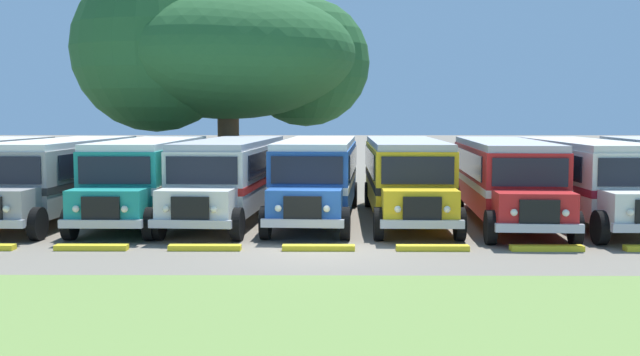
% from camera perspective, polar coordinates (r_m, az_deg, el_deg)
% --- Properties ---
extents(ground_plane, '(220.00, 220.00, 0.00)m').
position_cam_1_polar(ground_plane, '(21.40, -0.11, -5.33)').
color(ground_plane, slate).
extents(foreground_grass_strip, '(80.00, 10.22, 0.01)m').
position_cam_1_polar(foreground_grass_strip, '(13.10, -0.49, -11.91)').
color(foreground_grass_strip, olive).
rests_on(foreground_grass_strip, ground_plane).
extents(parked_bus_slot_1, '(3.21, 10.92, 2.82)m').
position_cam_1_polar(parked_bus_slot_1, '(29.15, -18.52, 0.26)').
color(parked_bus_slot_1, '#9E9993').
rests_on(parked_bus_slot_1, ground_plane).
extents(parked_bus_slot_2, '(2.84, 10.86, 2.82)m').
position_cam_1_polar(parked_bus_slot_2, '(28.29, -12.51, 0.27)').
color(parked_bus_slot_2, teal).
rests_on(parked_bus_slot_2, ground_plane).
extents(parked_bus_slot_3, '(3.44, 10.96, 2.82)m').
position_cam_1_polar(parked_bus_slot_3, '(27.75, -6.61, 0.26)').
color(parked_bus_slot_3, silver).
rests_on(parked_bus_slot_3, ground_plane).
extents(parked_bus_slot_4, '(3.27, 10.93, 2.82)m').
position_cam_1_polar(parked_bus_slot_4, '(27.71, -0.18, 0.29)').
color(parked_bus_slot_4, '#23519E').
rests_on(parked_bus_slot_4, ground_plane).
extents(parked_bus_slot_5, '(2.84, 10.86, 2.82)m').
position_cam_1_polar(parked_bus_slot_5, '(27.74, 6.35, 0.26)').
color(parked_bus_slot_5, yellow).
rests_on(parked_bus_slot_5, ground_plane).
extents(parked_bus_slot_6, '(3.25, 10.92, 2.82)m').
position_cam_1_polar(parked_bus_slot_6, '(27.57, 13.54, 0.13)').
color(parked_bus_slot_6, red).
rests_on(parked_bus_slot_6, ground_plane).
extents(parked_bus_slot_7, '(2.75, 10.85, 2.82)m').
position_cam_1_polar(parked_bus_slot_7, '(28.38, 19.03, 0.13)').
color(parked_bus_slot_7, silver).
rests_on(parked_bus_slot_7, ground_plane).
extents(curb_wheelstop_2, '(2.00, 0.36, 0.15)m').
position_cam_1_polar(curb_wheelstop_2, '(22.24, -16.58, -4.95)').
color(curb_wheelstop_2, yellow).
rests_on(curb_wheelstop_2, ground_plane).
extents(curb_wheelstop_3, '(2.00, 0.36, 0.15)m').
position_cam_1_polar(curb_wheelstop_3, '(21.53, -8.53, -5.12)').
color(curb_wheelstop_3, yellow).
rests_on(curb_wheelstop_3, ground_plane).
extents(curb_wheelstop_4, '(2.00, 0.36, 0.15)m').
position_cam_1_polar(curb_wheelstop_4, '(21.27, -0.11, -5.19)').
color(curb_wheelstop_4, yellow).
rests_on(curb_wheelstop_4, ground_plane).
extents(curb_wheelstop_5, '(2.00, 0.36, 0.15)m').
position_cam_1_polar(curb_wheelstop_5, '(21.47, 8.34, -5.15)').
color(curb_wheelstop_5, yellow).
rests_on(curb_wheelstop_5, ground_plane).
extents(curb_wheelstop_6, '(2.00, 0.36, 0.15)m').
position_cam_1_polar(curb_wheelstop_6, '(22.12, 16.46, -5.00)').
color(curb_wheelstop_6, yellow).
rests_on(curb_wheelstop_6, ground_plane).
extents(broad_shade_tree, '(14.82, 14.09, 11.07)m').
position_cam_1_polar(broad_shade_tree, '(40.47, -7.16, 9.10)').
color(broad_shade_tree, brown).
rests_on(broad_shade_tree, ground_plane).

